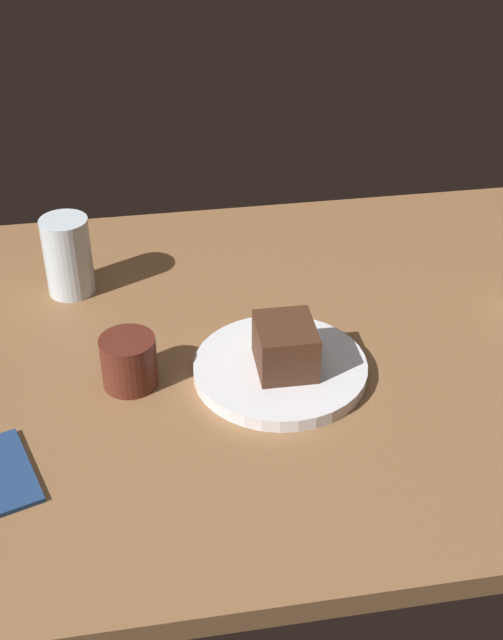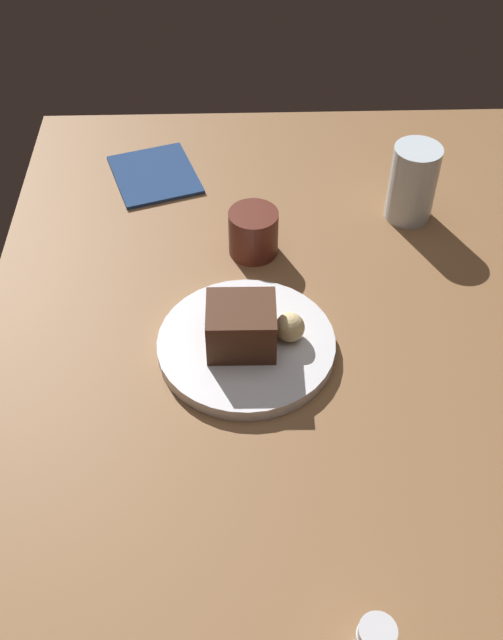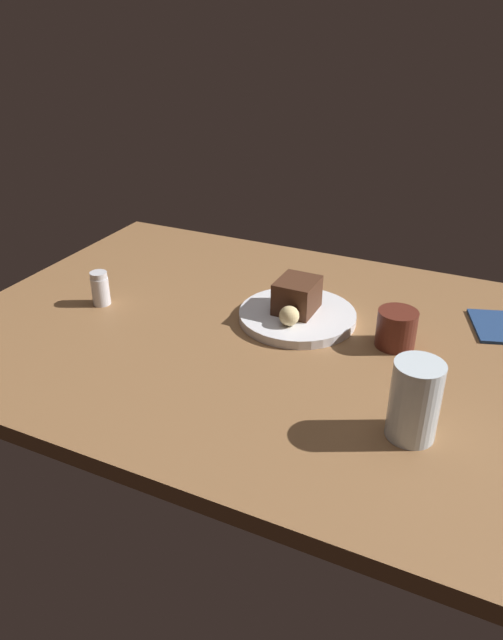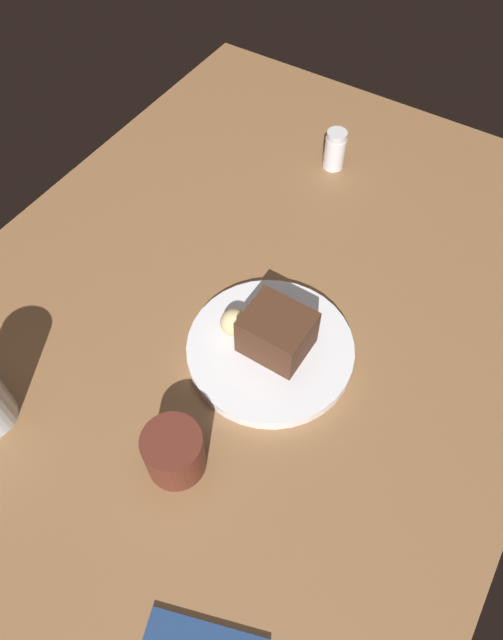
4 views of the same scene
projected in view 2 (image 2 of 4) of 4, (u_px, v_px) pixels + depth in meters
dining_table at (299, 370)px, 96.29cm from camera, size 120.00×84.00×3.00cm
dessert_plate at (246, 345)px, 96.05cm from camera, size 22.76×22.76×1.78cm
chocolate_cake_slice at (241, 326)px, 92.77cm from camera, size 7.49×8.65×6.38cm
bread_roll at (290, 327)px, 94.44cm from camera, size 3.77×3.77×3.77cm
water_glass at (413, 183)px, 111.64cm from camera, size 7.07×7.07×12.02cm
coffee_cup at (253, 233)px, 107.68cm from camera, size 7.17×7.17×6.90cm
folded_napkin at (155, 175)px, 122.86cm from camera, size 17.93×16.67×0.60cm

